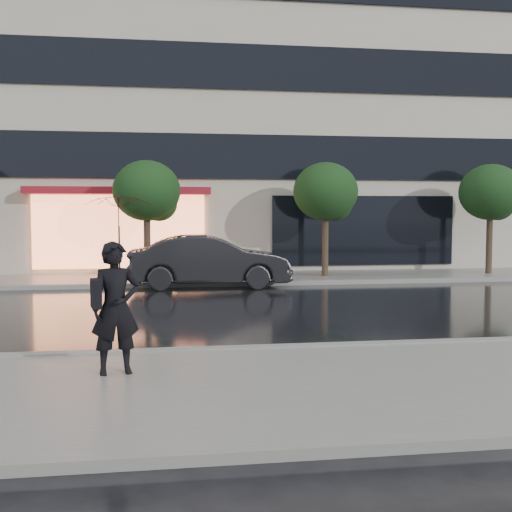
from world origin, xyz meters
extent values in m
plane|color=black|center=(0.00, 0.00, 0.00)|extent=(120.00, 120.00, 0.00)
cube|color=slate|center=(0.00, -3.25, 0.06)|extent=(60.00, 4.50, 0.12)
cube|color=slate|center=(0.00, 10.25, 0.06)|extent=(60.00, 3.50, 0.12)
cube|color=gray|center=(0.00, -1.00, 0.07)|extent=(60.00, 0.25, 0.14)
cube|color=gray|center=(0.00, 8.50, 0.07)|extent=(60.00, 0.25, 0.14)
cube|color=#BDB5A0|center=(0.00, 18.00, 9.00)|extent=(30.00, 12.00, 18.00)
cube|color=black|center=(0.00, 11.94, 4.30)|extent=(28.00, 0.12, 1.60)
cube|color=black|center=(0.00, 11.94, 7.50)|extent=(28.00, 0.12, 1.60)
cube|color=#FF8C59|center=(-4.00, 11.92, 1.60)|extent=(6.00, 0.10, 2.60)
cube|color=maroon|center=(-4.00, 11.59, 3.05)|extent=(6.40, 0.70, 0.25)
cube|color=black|center=(5.00, 11.94, 1.60)|extent=(7.00, 0.10, 2.60)
cylinder|color=#33261C|center=(-3.00, 10.00, 1.10)|extent=(0.22, 0.22, 2.20)
ellipsoid|color=black|center=(-3.00, 10.00, 3.00)|extent=(2.20, 2.20, 1.98)
sphere|color=black|center=(-2.60, 10.20, 2.60)|extent=(1.20, 1.20, 1.20)
cylinder|color=#33261C|center=(3.00, 10.00, 1.10)|extent=(0.22, 0.22, 2.20)
ellipsoid|color=black|center=(3.00, 10.00, 3.00)|extent=(2.20, 2.20, 1.98)
sphere|color=black|center=(3.40, 10.20, 2.60)|extent=(1.20, 1.20, 1.20)
cylinder|color=#33261C|center=(9.00, 10.00, 1.10)|extent=(0.22, 0.22, 2.20)
ellipsoid|color=black|center=(9.00, 10.00, 3.00)|extent=(2.20, 2.20, 1.98)
sphere|color=black|center=(9.40, 10.20, 2.60)|extent=(1.20, 1.20, 1.20)
imported|color=black|center=(-1.10, 8.23, 0.81)|extent=(4.94, 1.84, 1.61)
imported|color=black|center=(-3.19, -2.38, 1.03)|extent=(0.74, 0.56, 1.82)
imported|color=black|center=(-3.13, -2.37, 2.18)|extent=(1.09, 1.11, 0.84)
cylinder|color=black|center=(-3.13, -2.37, 1.70)|extent=(0.02, 0.02, 0.91)
cube|color=black|center=(-3.44, -2.49, 1.25)|extent=(0.19, 0.36, 0.39)
camera|label=1|loc=(-2.58, -11.27, 2.37)|focal=45.00mm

